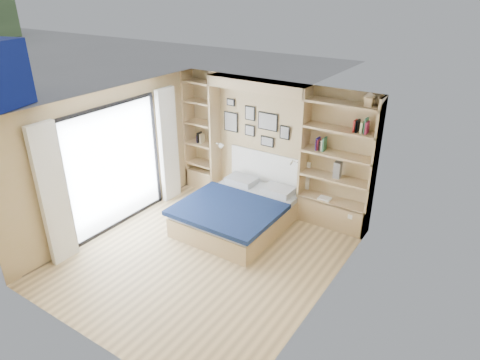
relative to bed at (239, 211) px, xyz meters
The scene contains 8 objects.
ground 1.18m from the bed, 85.32° to the right, with size 4.50×4.50×0.00m, color #D9BA84.
room_shell 0.93m from the bed, 127.51° to the left, with size 4.50×4.50×4.50m.
bed is the anchor object (origin of this frame).
photo_gallery 1.75m from the bed, 108.32° to the left, with size 1.48×0.02×0.82m.
reading_lamps 1.21m from the bed, 103.51° to the left, with size 1.92×0.12×0.15m.
shelf_decor 2.09m from the bed, 37.24° to the left, with size 3.59×0.23×2.03m.
deck 3.70m from the bed, 161.99° to the right, with size 3.20×4.00×0.05m, color brown.
deck_chair 2.88m from the bed, behind, with size 0.52×0.76×0.72m.
Camera 1 is at (3.70, -4.58, 4.13)m, focal length 32.00 mm.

